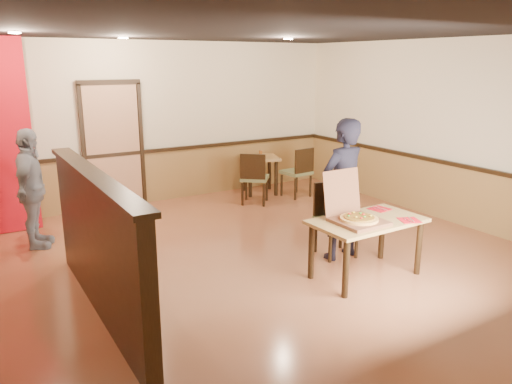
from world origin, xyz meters
TOP-DOWN VIEW (x-y plane):
  - floor at (0.00, 0.00)m, footprint 7.00×7.00m
  - ceiling at (0.00, 0.00)m, footprint 7.00×7.00m
  - wall_back at (0.00, 3.50)m, footprint 7.00×0.00m
  - wall_right at (3.50, 0.00)m, footprint 0.00×7.00m
  - wainscot_back at (0.00, 3.47)m, footprint 7.00×0.04m
  - chair_rail_back at (0.00, 3.45)m, footprint 7.00×0.06m
  - wainscot_right at (3.47, 0.00)m, footprint 0.04×7.00m
  - chair_rail_right at (3.45, 0.00)m, footprint 0.06×7.00m
  - back_door at (-0.80, 3.46)m, footprint 0.90×0.06m
  - booth_partition at (-2.00, -0.20)m, footprint 0.20×3.10m
  - spot_a at (-2.30, 1.80)m, footprint 0.14×0.14m
  - spot_b at (-0.80, 2.50)m, footprint 0.14×0.14m
  - spot_c at (1.40, 1.50)m, footprint 0.14×0.14m
  - main_table at (0.86, -0.93)m, footprint 1.32×0.77m
  - diner_chair at (1.01, -0.17)m, footprint 0.53×0.53m
  - side_chair_left at (1.32, 2.36)m, footprint 0.64×0.64m
  - side_chair_right at (2.27, 2.34)m, footprint 0.51×0.51m
  - side_table at (1.81, 2.96)m, footprint 0.83×0.83m
  - diner at (1.00, -0.32)m, footprint 0.70×0.50m
  - passerby at (-2.28, 2.10)m, footprint 0.70×1.03m
  - pizza_box at (0.68, -0.92)m, footprint 0.53×0.62m
  - pizza at (0.68, -0.98)m, footprint 0.45×0.45m
  - napkin_near at (1.25, -1.20)m, footprint 0.29×0.29m
  - napkin_far at (1.28, -0.70)m, footprint 0.25×0.25m
  - condiment at (1.75, 2.84)m, footprint 0.06×0.06m

SIDE VIEW (x-z plane):
  - floor at x=0.00m, z-range 0.00..0.00m
  - wainscot_back at x=0.00m, z-range 0.00..0.90m
  - wainscot_right at x=3.47m, z-range 0.00..0.90m
  - side_chair_left at x=1.32m, z-range 0.04..0.97m
  - side_chair_right at x=2.27m, z-range 0.04..0.97m
  - diner_chair at x=1.01m, z-range 0.04..0.98m
  - side_table at x=1.81m, z-range 0.18..0.88m
  - main_table at x=0.86m, z-range 0.24..0.94m
  - napkin_near at x=1.25m, z-range 0.69..0.71m
  - napkin_far at x=1.28m, z-range 0.69..0.71m
  - booth_partition at x=-2.00m, z-range 0.01..1.46m
  - pizza at x=0.68m, z-range 0.74..0.76m
  - pizza_box at x=0.68m, z-range 0.49..1.04m
  - condiment at x=1.75m, z-range 0.70..0.85m
  - passerby at x=-2.28m, z-range 0.00..1.62m
  - diner at x=1.00m, z-range 0.00..1.79m
  - chair_rail_back at x=0.00m, z-range 0.89..0.95m
  - chair_rail_right at x=3.45m, z-range 0.89..0.95m
  - back_door at x=-0.80m, z-range 0.00..2.10m
  - wall_back at x=0.00m, z-range -2.10..4.90m
  - wall_right at x=3.50m, z-range -2.10..4.90m
  - spot_a at x=-2.30m, z-range 2.77..2.79m
  - spot_b at x=-0.80m, z-range 2.77..2.79m
  - spot_c at x=1.40m, z-range 2.77..2.79m
  - ceiling at x=0.00m, z-range 2.80..2.80m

